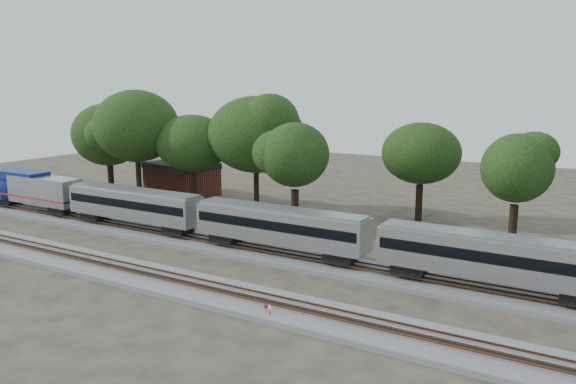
% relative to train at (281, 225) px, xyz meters
% --- Properties ---
extents(ground, '(160.00, 160.00, 0.00)m').
position_rel_train_xyz_m(ground, '(-0.40, -6.00, -3.06)').
color(ground, '#383328').
rests_on(ground, ground).
extents(track_far, '(160.00, 5.00, 0.73)m').
position_rel_train_xyz_m(track_far, '(-0.40, 0.00, -2.86)').
color(track_far, slate).
rests_on(track_far, ground).
extents(track_near, '(160.00, 5.00, 0.73)m').
position_rel_train_xyz_m(track_near, '(-0.40, -10.00, -2.86)').
color(track_near, slate).
rests_on(track_near, ground).
extents(train, '(85.42, 2.94, 4.33)m').
position_rel_train_xyz_m(train, '(0.00, 0.00, 0.00)').
color(train, '#B8BBC0').
rests_on(train, ground).
extents(switch_stand_red, '(0.28, 0.09, 0.89)m').
position_rel_train_xyz_m(switch_stand_red, '(5.76, -11.45, -2.49)').
color(switch_stand_red, '#512D19').
rests_on(switch_stand_red, ground).
extents(switch_stand_white, '(0.32, 0.14, 1.05)m').
position_rel_train_xyz_m(switch_stand_white, '(6.24, -11.72, -2.40)').
color(switch_stand_white, '#512D19').
rests_on(switch_stand_white, ground).
extents(switch_lever, '(0.53, 0.35, 0.30)m').
position_rel_train_xyz_m(switch_lever, '(4.42, -11.20, -2.91)').
color(switch_lever, '#512D19').
rests_on(switch_lever, ground).
extents(brick_building, '(10.55, 8.36, 4.53)m').
position_rel_train_xyz_m(brick_building, '(-27.34, 18.23, -0.78)').
color(brick_building, maroon).
rests_on(brick_building, ground).
extents(tree_0, '(8.69, 8.69, 12.25)m').
position_rel_train_xyz_m(tree_0, '(-34.95, 12.39, 5.47)').
color(tree_0, black).
rests_on(tree_0, ground).
extents(tree_1, '(10.17, 10.17, 14.34)m').
position_rel_train_xyz_m(tree_1, '(-28.25, 11.02, 6.93)').
color(tree_1, black).
rests_on(tree_1, ground).
extents(tree_2, '(8.17, 8.17, 11.52)m').
position_rel_train_xyz_m(tree_2, '(-20.81, 13.00, 4.96)').
color(tree_2, black).
rests_on(tree_2, ground).
extents(tree_3, '(9.49, 9.49, 13.37)m').
position_rel_train_xyz_m(tree_3, '(-12.48, 14.76, 6.25)').
color(tree_3, black).
rests_on(tree_3, ground).
extents(tree_4, '(8.14, 8.14, 11.48)m').
position_rel_train_xyz_m(tree_4, '(-4.03, 9.44, 4.93)').
color(tree_4, black).
rests_on(tree_4, ground).
extents(tree_5, '(7.82, 7.82, 11.03)m').
position_rel_train_xyz_m(tree_5, '(6.02, 20.00, 4.61)').
color(tree_5, black).
rests_on(tree_5, ground).
extents(tree_6, '(7.69, 7.69, 10.85)m').
position_rel_train_xyz_m(tree_6, '(16.91, 14.29, 4.49)').
color(tree_6, black).
rests_on(tree_6, ground).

